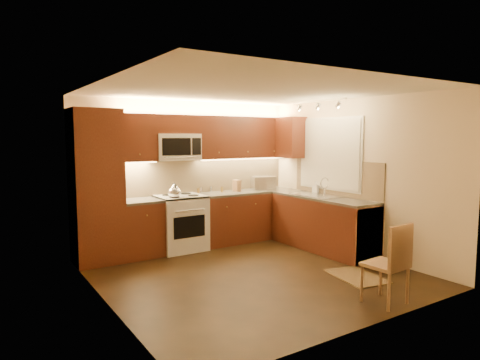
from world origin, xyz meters
TOP-DOWN VIEW (x-y plane):
  - floor at (0.00, 0.00)m, footprint 4.00×4.00m
  - ceiling at (0.00, 0.00)m, footprint 4.00×4.00m
  - wall_back at (0.00, 2.00)m, footprint 4.00×0.01m
  - wall_front at (0.00, -2.00)m, footprint 4.00×0.01m
  - wall_left at (-2.00, 0.00)m, footprint 0.01×4.00m
  - wall_right at (2.00, 0.00)m, footprint 0.01×4.00m
  - pantry at (-1.65, 1.70)m, footprint 0.70×0.60m
  - base_cab_back_left at (-0.99, 1.70)m, footprint 0.62×0.60m
  - counter_back_left at (-0.99, 1.70)m, footprint 0.62×0.60m
  - base_cab_back_right at (1.04, 1.70)m, footprint 1.92×0.60m
  - counter_back_right at (1.04, 1.70)m, footprint 1.92×0.60m
  - base_cab_right at (1.70, 0.40)m, footprint 0.60×2.00m
  - counter_right at (1.70, 0.40)m, footprint 0.60×2.00m
  - dishwasher at (1.70, -0.30)m, footprint 0.58×0.60m
  - backsplash_back at (0.35, 1.99)m, footprint 3.30×0.02m
  - backsplash_right at (1.99, 0.40)m, footprint 0.02×2.00m
  - upper_cab_back_left at (-0.99, 1.82)m, footprint 0.62×0.35m
  - upper_cab_back_right at (1.04, 1.82)m, footprint 1.92×0.35m
  - upper_cab_bridge at (-0.30, 1.82)m, footprint 0.76×0.35m
  - upper_cab_right_corner at (1.82, 1.40)m, footprint 0.35×0.50m
  - stove at (-0.30, 1.68)m, footprint 0.76×0.65m
  - microwave at (-0.30, 1.81)m, footprint 0.76×0.38m
  - window_frame at (1.99, 0.55)m, footprint 0.03×1.44m
  - window_blinds at (1.97, 0.55)m, footprint 0.02×1.36m
  - sink at (1.70, 0.55)m, footprint 0.52×0.86m
  - faucet at (1.88, 0.55)m, footprint 0.20×0.04m
  - track_light_bar at (1.55, 0.40)m, footprint 0.04×1.20m
  - kettle at (-0.48, 1.50)m, footprint 0.22×0.22m
  - toaster_oven at (1.41, 1.69)m, footprint 0.50×0.43m
  - knife_block at (0.88, 1.77)m, footprint 0.10×0.15m
  - spice_jar_a at (0.43, 1.94)m, footprint 0.06×0.06m
  - spice_jar_b at (0.14, 1.88)m, footprint 0.05×0.05m
  - spice_jar_c at (0.23, 1.94)m, footprint 0.04×0.04m
  - spice_jar_d at (0.58, 1.82)m, footprint 0.06×0.06m
  - soap_bottle at (1.90, 0.80)m, footprint 0.12×0.12m
  - rug at (1.10, -0.90)m, footprint 0.67×0.89m
  - dining_chair at (0.67, -1.68)m, footprint 0.44×0.44m

SIDE VIEW (x-z plane):
  - floor at x=0.00m, z-range -0.01..0.01m
  - rug at x=1.10m, z-range 0.00..0.01m
  - base_cab_back_left at x=-0.99m, z-range 0.00..0.86m
  - base_cab_back_right at x=1.04m, z-range 0.00..0.86m
  - base_cab_right at x=1.70m, z-range 0.00..0.86m
  - dishwasher at x=1.70m, z-range 0.01..0.85m
  - stove at x=-0.30m, z-range 0.00..0.92m
  - dining_chair at x=0.67m, z-range 0.00..0.94m
  - counter_back_left at x=-0.99m, z-range 0.86..0.90m
  - counter_back_right at x=1.04m, z-range 0.86..0.90m
  - counter_right at x=1.70m, z-range 0.86..0.90m
  - spice_jar_b at x=0.14m, z-range 0.90..0.99m
  - spice_jar_d at x=0.58m, z-range 0.90..0.99m
  - spice_jar_c at x=0.23m, z-range 0.90..1.00m
  - spice_jar_a at x=0.43m, z-range 0.90..1.00m
  - sink at x=1.70m, z-range 0.90..1.05m
  - knife_block at x=0.88m, z-range 0.90..1.11m
  - soap_bottle at x=1.90m, z-range 0.90..1.11m
  - toaster_oven at x=1.41m, z-range 0.90..1.15m
  - kettle at x=-0.48m, z-range 0.92..1.16m
  - faucet at x=1.88m, z-range 0.90..1.20m
  - pantry at x=-1.65m, z-range 0.00..2.30m
  - backsplash_back at x=0.35m, z-range 0.90..1.50m
  - backsplash_right at x=1.99m, z-range 0.90..1.50m
  - wall_back at x=0.00m, z-range 0.00..2.50m
  - wall_front at x=0.00m, z-range 0.00..2.50m
  - wall_left at x=-2.00m, z-range 0.00..2.50m
  - wall_right at x=2.00m, z-range 0.00..2.50m
  - window_frame at x=1.99m, z-range 0.98..2.22m
  - window_blinds at x=1.97m, z-range 1.02..2.18m
  - microwave at x=-0.30m, z-range 1.50..1.94m
  - upper_cab_back_left at x=-0.99m, z-range 1.50..2.25m
  - upper_cab_back_right at x=1.04m, z-range 1.50..2.25m
  - upper_cab_right_corner at x=1.82m, z-range 1.50..2.25m
  - upper_cab_bridge at x=-0.30m, z-range 1.94..2.25m
  - track_light_bar at x=1.55m, z-range 2.44..2.48m
  - ceiling at x=0.00m, z-range 2.50..2.50m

